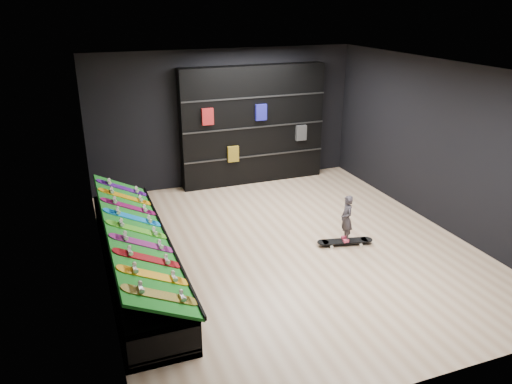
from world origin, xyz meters
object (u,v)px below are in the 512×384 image
object	(u,v)px
display_rack	(136,259)
floor_skateboard	(345,242)
child	(346,227)
back_shelving	(253,125)

from	to	relation	value
display_rack	floor_skateboard	distance (m)	3.52
display_rack	child	world-z (taller)	child
child	back_shelving	bearing A→B (deg)	-164.03
floor_skateboard	back_shelving	bearing A→B (deg)	108.18
back_shelving	child	world-z (taller)	back_shelving
back_shelving	floor_skateboard	size ratio (longest dim) A/B	3.38
back_shelving	floor_skateboard	distance (m)	3.86
display_rack	back_shelving	world-z (taller)	back_shelving
back_shelving	floor_skateboard	world-z (taller)	back_shelving
floor_skateboard	child	bearing A→B (deg)	0.00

